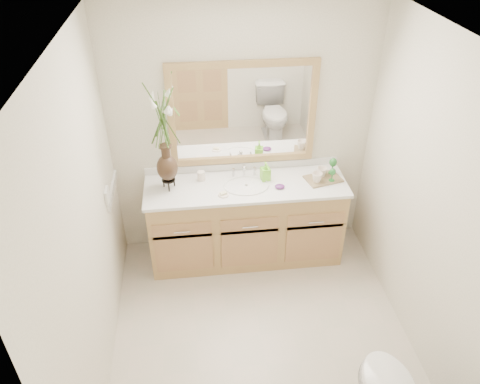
{
  "coord_description": "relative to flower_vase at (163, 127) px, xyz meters",
  "views": [
    {
      "loc": [
        -0.47,
        -2.5,
        3.16
      ],
      "look_at": [
        -0.1,
        0.65,
        1.0
      ],
      "focal_mm": 35.0,
      "sensor_mm": 36.0,
      "label": 1
    }
  ],
  "objects": [
    {
      "name": "ceiling",
      "position": [
        0.69,
        -1.04,
        0.96
      ],
      "size": [
        2.4,
        2.6,
        0.02
      ],
      "primitive_type": "cube",
      "color": "white",
      "rests_on": "wall_back"
    },
    {
      "name": "mug_right",
      "position": [
        1.4,
        0.01,
        -0.54
      ],
      "size": [
        0.13,
        0.13,
        0.09
      ],
      "primitive_type": "imported",
      "rotation": [
        0.0,
        0.0,
        0.73
      ],
      "color": "white",
      "rests_on": "tray"
    },
    {
      "name": "goblet_back",
      "position": [
        1.51,
        0.05,
        -0.48
      ],
      "size": [
        0.07,
        0.07,
        0.16
      ],
      "color": "#27762F",
      "rests_on": "tray"
    },
    {
      "name": "soap_bottle",
      "position": [
        0.88,
        0.04,
        -0.53
      ],
      "size": [
        0.09,
        0.09,
        0.16
      ],
      "primitive_type": "imported",
      "rotation": [
        0.0,
        0.0,
        0.2
      ],
      "color": "#79DB33",
      "rests_on": "counter"
    },
    {
      "name": "tumbler",
      "position": [
        0.29,
        0.1,
        -0.56
      ],
      "size": [
        0.07,
        0.07,
        0.09
      ],
      "primitive_type": "cylinder",
      "color": "white",
      "rests_on": "counter"
    },
    {
      "name": "switch_plate",
      "position": [
        -0.49,
        -0.28,
        -0.46
      ],
      "size": [
        0.02,
        0.12,
        0.12
      ],
      "primitive_type": "cube",
      "color": "white",
      "rests_on": "wall_left"
    },
    {
      "name": "floor",
      "position": [
        0.69,
        -1.04,
        -1.44
      ],
      "size": [
        2.6,
        2.6,
        0.0
      ],
      "primitive_type": "plane",
      "color": "beige",
      "rests_on": "ground"
    },
    {
      "name": "vanity",
      "position": [
        0.69,
        -0.03,
        -1.04
      ],
      "size": [
        1.8,
        0.55,
        0.8
      ],
      "color": "tan",
      "rests_on": "floor"
    },
    {
      "name": "counter",
      "position": [
        0.69,
        -0.03,
        -0.62
      ],
      "size": [
        1.84,
        0.57,
        0.03
      ],
      "primitive_type": "cube",
      "color": "white",
      "rests_on": "vanity"
    },
    {
      "name": "goblet_front",
      "position": [
        1.47,
        -0.07,
        -0.51
      ],
      "size": [
        0.06,
        0.06,
        0.13
      ],
      "color": "#27762F",
      "rests_on": "tray"
    },
    {
      "name": "soap_dish",
      "position": [
        0.47,
        -0.17,
        -0.6
      ],
      "size": [
        0.09,
        0.09,
        0.03
      ],
      "color": "white",
      "rests_on": "counter"
    },
    {
      "name": "flower_vase",
      "position": [
        0.0,
        0.0,
        0.0
      ],
      "size": [
        0.22,
        0.22,
        0.89
      ],
      "rotation": [
        0.0,
        0.0,
        -0.15
      ],
      "color": "black",
      "rests_on": "counter"
    },
    {
      "name": "wall_right",
      "position": [
        1.89,
        -1.04,
        -0.24
      ],
      "size": [
        0.02,
        2.6,
        2.4
      ],
      "primitive_type": "cube",
      "color": "white",
      "rests_on": "floor"
    },
    {
      "name": "mug_left",
      "position": [
        1.33,
        -0.07,
        -0.54
      ],
      "size": [
        0.11,
        0.1,
        0.1
      ],
      "primitive_type": "imported",
      "rotation": [
        0.0,
        0.0,
        -0.13
      ],
      "color": "white",
      "rests_on": "tray"
    },
    {
      "name": "tray",
      "position": [
        1.41,
        -0.03,
        -0.6
      ],
      "size": [
        0.36,
        0.28,
        0.02
      ],
      "primitive_type": "cube",
      "rotation": [
        0.0,
        0.0,
        0.24
      ],
      "color": "brown",
      "rests_on": "counter"
    },
    {
      "name": "sink",
      "position": [
        0.69,
        -0.05,
        -0.66
      ],
      "size": [
        0.38,
        0.34,
        0.23
      ],
      "color": "white",
      "rests_on": "counter"
    },
    {
      "name": "purple_dish",
      "position": [
        0.99,
        -0.12,
        -0.59
      ],
      "size": [
        0.1,
        0.08,
        0.03
      ],
      "primitive_type": "ellipsoid",
      "rotation": [
        0.0,
        0.0,
        0.09
      ],
      "color": "#5D246D",
      "rests_on": "counter"
    },
    {
      "name": "mirror",
      "position": [
        0.69,
        0.23,
        -0.03
      ],
      "size": [
        1.32,
        0.04,
        0.97
      ],
      "color": "white",
      "rests_on": "wall_back"
    },
    {
      "name": "wall_back",
      "position": [
        0.69,
        0.26,
        -0.24
      ],
      "size": [
        2.4,
        0.02,
        2.4
      ],
      "primitive_type": "cube",
      "color": "white",
      "rests_on": "floor"
    },
    {
      "name": "wall_left",
      "position": [
        -0.51,
        -1.04,
        -0.24
      ],
      "size": [
        0.02,
        2.6,
        2.4
      ],
      "primitive_type": "cube",
      "color": "white",
      "rests_on": "floor"
    }
  ]
}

